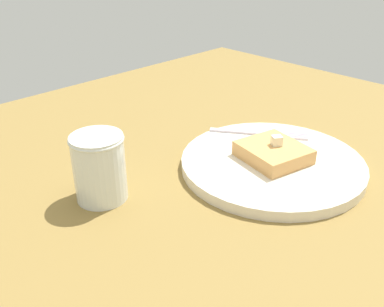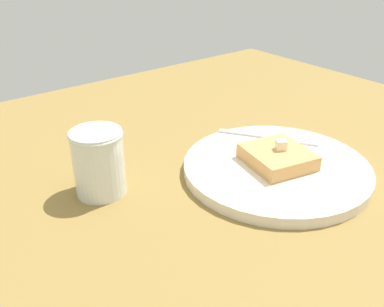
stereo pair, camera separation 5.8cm
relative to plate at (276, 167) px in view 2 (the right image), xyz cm
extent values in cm
cube|color=olive|center=(-6.91, -2.38, -1.91)|extent=(113.76, 113.76, 1.98)
cylinder|color=silver|center=(0.00, 0.00, -0.13)|extent=(26.77, 26.77, 1.57)
torus|color=gray|center=(0.00, 0.00, 0.26)|extent=(26.77, 26.77, 0.80)
cube|color=tan|center=(0.00, 0.00, 1.74)|extent=(10.00, 10.54, 2.17)
cube|color=#F1E9C3|center=(0.47, -0.09, 3.53)|extent=(1.88, 1.83, 1.42)
cube|color=silver|center=(3.67, 9.24, 0.84)|extent=(6.39, 8.76, 0.36)
cube|color=silver|center=(7.29, 3.96, 0.84)|extent=(3.40, 3.55, 0.36)
cube|color=silver|center=(9.67, 1.95, 0.84)|extent=(2.07, 2.82, 0.36)
cube|color=silver|center=(9.21, 1.64, 0.84)|extent=(2.07, 2.82, 0.36)
cube|color=silver|center=(8.76, 1.33, 0.84)|extent=(2.07, 2.82, 0.36)
cube|color=silver|center=(8.30, 1.02, 0.84)|extent=(2.07, 2.82, 0.36)
cylinder|color=#331308|center=(-22.21, 11.18, 2.42)|extent=(6.16, 6.16, 6.67)
cylinder|color=silver|center=(-22.21, 11.18, 3.55)|extent=(6.70, 6.70, 8.94)
torus|color=silver|center=(-22.21, 11.18, 7.57)|extent=(6.93, 6.93, 0.50)
camera|label=1|loc=(-47.17, -30.87, 30.46)|focal=40.00mm
camera|label=2|loc=(-42.83, -34.70, 30.46)|focal=40.00mm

